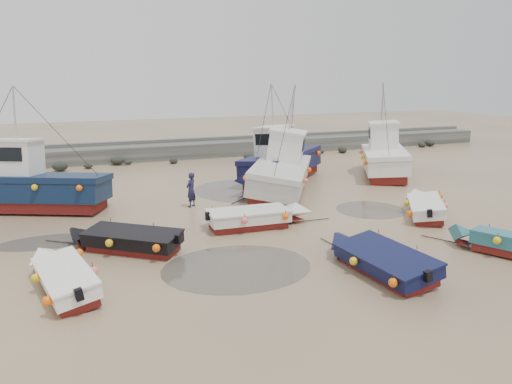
% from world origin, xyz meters
% --- Properties ---
extents(ground, '(120.00, 120.00, 0.00)m').
position_xyz_m(ground, '(0.00, 0.00, 0.00)').
color(ground, tan).
rests_on(ground, ground).
extents(seawall, '(60.00, 4.92, 1.50)m').
position_xyz_m(seawall, '(0.05, 21.99, 0.63)').
color(seawall, slate).
rests_on(seawall, ground).
extents(puddle_a, '(5.47, 5.47, 0.01)m').
position_xyz_m(puddle_a, '(-3.41, -2.49, 0.00)').
color(puddle_a, '#4E483F').
rests_on(puddle_a, ground).
extents(puddle_b, '(3.48, 3.48, 0.01)m').
position_xyz_m(puddle_b, '(5.58, 2.43, 0.00)').
color(puddle_b, '#4E483F').
rests_on(puddle_b, ground).
extents(puddle_c, '(3.93, 3.93, 0.01)m').
position_xyz_m(puddle_c, '(-9.88, 2.99, 0.00)').
color(puddle_c, '#4E483F').
rests_on(puddle_c, ground).
extents(puddle_d, '(5.65, 5.65, 0.01)m').
position_xyz_m(puddle_d, '(0.88, 9.02, 0.00)').
color(puddle_d, '#4E483F').
rests_on(puddle_d, ground).
extents(dinghy_0, '(2.18, 5.97, 1.43)m').
position_xyz_m(dinghy_0, '(-9.14, -2.23, 0.55)').
color(dinghy_0, maroon).
rests_on(dinghy_0, ground).
extents(dinghy_1, '(2.29, 6.26, 1.43)m').
position_xyz_m(dinghy_1, '(1.20, -4.63, 0.54)').
color(dinghy_1, maroon).
rests_on(dinghy_1, ground).
extents(dinghy_2, '(2.93, 4.79, 1.43)m').
position_xyz_m(dinghy_2, '(6.59, -4.90, 0.57)').
color(dinghy_2, maroon).
rests_on(dinghy_2, ground).
extents(dinghy_3, '(3.98, 5.35, 1.43)m').
position_xyz_m(dinghy_3, '(7.52, 0.56, 0.55)').
color(dinghy_3, maroon).
rests_on(dinghy_3, ground).
extents(dinghy_4, '(5.22, 4.32, 1.43)m').
position_xyz_m(dinghy_4, '(-6.91, 0.80, 0.55)').
color(dinghy_4, maroon).
rests_on(dinghy_4, ground).
extents(dinghy_5, '(6.01, 2.31, 1.43)m').
position_xyz_m(dinghy_5, '(-0.98, 1.81, 0.55)').
color(dinghy_5, maroon).
rests_on(dinghy_5, ground).
extents(cabin_boat_0, '(9.71, 5.67, 6.22)m').
position_xyz_m(cabin_boat_0, '(-10.84, 8.62, 1.34)').
color(cabin_boat_0, maroon).
rests_on(cabin_boat_0, ground).
extents(cabin_boat_1, '(7.16, 10.47, 6.22)m').
position_xyz_m(cabin_boat_1, '(2.82, 7.74, 1.30)').
color(cabin_boat_1, maroon).
rests_on(cabin_boat_1, ground).
extents(cabin_boat_2, '(8.86, 8.28, 6.22)m').
position_xyz_m(cabin_boat_2, '(3.88, 10.17, 1.32)').
color(cabin_boat_2, maroon).
rests_on(cabin_boat_2, ground).
extents(cabin_boat_3, '(6.00, 8.80, 6.22)m').
position_xyz_m(cabin_boat_3, '(11.60, 9.78, 1.37)').
color(cabin_boat_3, maroon).
rests_on(cabin_boat_3, ground).
extents(person, '(0.78, 0.77, 1.82)m').
position_xyz_m(person, '(-2.84, 6.35, 0.00)').
color(person, '#1B1B3A').
rests_on(person, ground).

